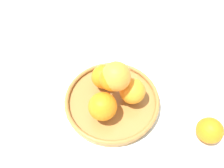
# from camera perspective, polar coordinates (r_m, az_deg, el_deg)

# --- Properties ---
(ground_plane) EXTENTS (4.00, 4.00, 0.00)m
(ground_plane) POSITION_cam_1_polar(r_m,az_deg,el_deg) (0.69, 0.00, -5.09)
(ground_plane) COLOR silver
(fruit_bowl) EXTENTS (0.29, 0.29, 0.03)m
(fruit_bowl) POSITION_cam_1_polar(r_m,az_deg,el_deg) (0.67, 0.00, -4.36)
(fruit_bowl) COLOR #A57238
(fruit_bowl) RESTS_ON ground_plane
(orange_pile) EXTENTS (0.17, 0.17, 0.14)m
(orange_pile) POSITION_cam_1_polar(r_m,az_deg,el_deg) (0.60, 0.38, -0.76)
(orange_pile) COLOR orange
(orange_pile) RESTS_ON fruit_bowl
(stray_orange) EXTENTS (0.07, 0.07, 0.07)m
(stray_orange) POSITION_cam_1_polar(r_m,az_deg,el_deg) (0.66, 24.15, -10.99)
(stray_orange) COLOR orange
(stray_orange) RESTS_ON ground_plane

